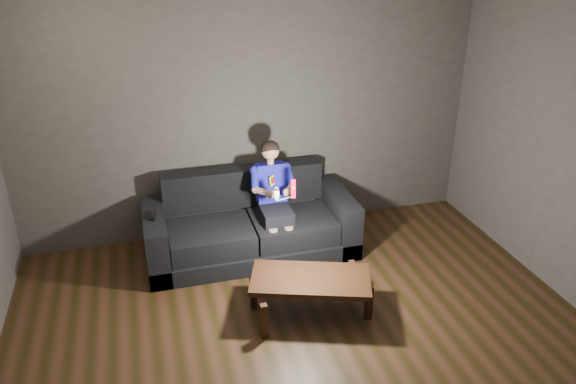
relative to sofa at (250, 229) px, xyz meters
name	(u,v)px	position (x,y,z in m)	size (l,w,h in m)	color
floor	(323,375)	(0.15, -1.96, -0.27)	(5.00, 5.00, 0.00)	black
back_wall	(251,114)	(0.15, 0.54, 1.08)	(5.00, 0.04, 2.70)	#3B3633
ceiling	(335,15)	(0.15, -1.96, 2.43)	(5.00, 5.00, 0.02)	white
sofa	(250,229)	(0.00, 0.00, 0.00)	(2.16, 0.93, 0.83)	black
child	(273,190)	(0.25, -0.06, 0.44)	(0.46, 0.56, 1.12)	black
wii_remote_red	(293,188)	(0.33, -0.49, 0.65)	(0.06, 0.07, 0.19)	#E50033
nunchuk_white	(276,194)	(0.17, -0.48, 0.61)	(0.07, 0.09, 0.14)	silver
wii_remote_black	(153,216)	(-0.97, -0.08, 0.33)	(0.07, 0.17, 0.03)	black
coffee_table	(310,282)	(0.29, -1.19, 0.06)	(1.15, 0.83, 0.38)	black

